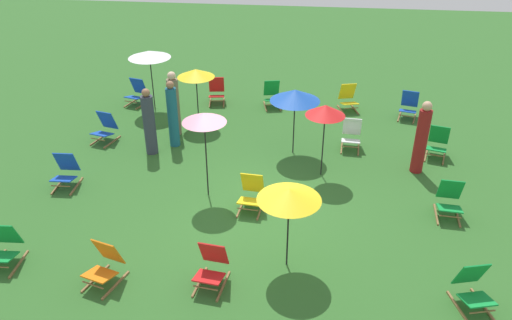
{
  "coord_description": "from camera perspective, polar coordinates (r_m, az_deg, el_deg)",
  "views": [
    {
      "loc": [
        1.28,
        -8.93,
        6.24
      ],
      "look_at": [
        0.0,
        1.2,
        0.5
      ],
      "focal_mm": 35.04,
      "sensor_mm": 36.0,
      "label": 1
    }
  ],
  "objects": [
    {
      "name": "umbrella_5",
      "position": [
        12.45,
        4.49,
        7.37
      ],
      "size": [
        1.25,
        1.25,
        1.75
      ],
      "color": "black",
      "rests_on": "ground"
    },
    {
      "name": "deckchair_10",
      "position": [
        9.3,
        -16.9,
        -11.36
      ],
      "size": [
        0.67,
        0.86,
        0.83
      ],
      "rotation": [
        0.0,
        0.0,
        -0.28
      ],
      "color": "olive",
      "rests_on": "ground"
    },
    {
      "name": "deckchair_0",
      "position": [
        8.91,
        -5.1,
        -12.05
      ],
      "size": [
        0.56,
        0.81,
        0.83
      ],
      "rotation": [
        0.0,
        0.0,
        -0.12
      ],
      "color": "olive",
      "rests_on": "ground"
    },
    {
      "name": "deckchair_6",
      "position": [
        14.14,
        -16.87,
        3.49
      ],
      "size": [
        0.64,
        0.85,
        0.83
      ],
      "rotation": [
        0.0,
        0.0,
        -0.24
      ],
      "color": "olive",
      "rests_on": "ground"
    },
    {
      "name": "deckchair_3",
      "position": [
        15.72,
        10.49,
        6.92
      ],
      "size": [
        0.66,
        0.86,
        0.83
      ],
      "rotation": [
        0.0,
        0.0,
        0.27
      ],
      "color": "olive",
      "rests_on": "ground"
    },
    {
      "name": "umbrella_1",
      "position": [
        11.45,
        7.93,
        5.62
      ],
      "size": [
        0.92,
        0.92,
        1.82
      ],
      "color": "black",
      "rests_on": "ground"
    },
    {
      "name": "deckchair_9",
      "position": [
        13.4,
        10.83,
        2.82
      ],
      "size": [
        0.53,
        0.79,
        0.83
      ],
      "rotation": [
        0.0,
        0.0,
        -0.07
      ],
      "color": "olive",
      "rests_on": "ground"
    },
    {
      "name": "deckchair_1",
      "position": [
        16.34,
        -13.47,
        7.47
      ],
      "size": [
        0.66,
        0.86,
        0.83
      ],
      "rotation": [
        0.0,
        0.0,
        -0.26
      ],
      "color": "olive",
      "rests_on": "ground"
    },
    {
      "name": "deckchair_4",
      "position": [
        10.72,
        -0.55,
        -3.86
      ],
      "size": [
        0.54,
        0.8,
        0.83
      ],
      "rotation": [
        0.0,
        0.0,
        -0.08
      ],
      "color": "olive",
      "rests_on": "ground"
    },
    {
      "name": "deckchair_8",
      "position": [
        15.73,
        1.85,
        7.42
      ],
      "size": [
        0.63,
        0.85,
        0.83
      ],
      "rotation": [
        0.0,
        0.0,
        0.23
      ],
      "color": "olive",
      "rests_on": "ground"
    },
    {
      "name": "deckchair_11",
      "position": [
        13.56,
        20.01,
        1.8
      ],
      "size": [
        0.66,
        0.86,
        0.83
      ],
      "rotation": [
        0.0,
        0.0,
        -0.26
      ],
      "color": "olive",
      "rests_on": "ground"
    },
    {
      "name": "umbrella_0",
      "position": [
        14.21,
        -6.88,
        9.81
      ],
      "size": [
        1.05,
        1.05,
        1.65
      ],
      "color": "black",
      "rests_on": "ground"
    },
    {
      "name": "umbrella_3",
      "position": [
        8.56,
        3.82,
        -3.94
      ],
      "size": [
        1.13,
        1.13,
        1.66
      ],
      "color": "black",
      "rests_on": "ground"
    },
    {
      "name": "person_3",
      "position": [
        13.26,
        -9.49,
        5.05
      ],
      "size": [
        0.38,
        0.38,
        1.82
      ],
      "rotation": [
        0.0,
        0.0,
        3.75
      ],
      "color": "#195972",
      "rests_on": "ground"
    },
    {
      "name": "deckchair_13",
      "position": [
        11.27,
        21.22,
        -4.32
      ],
      "size": [
        0.53,
        0.79,
        0.83
      ],
      "rotation": [
        0.0,
        0.0,
        -0.07
      ],
      "color": "olive",
      "rests_on": "ground"
    },
    {
      "name": "deckchair_14",
      "position": [
        15.59,
        17.03,
        5.9
      ],
      "size": [
        0.64,
        0.85,
        0.83
      ],
      "rotation": [
        0.0,
        0.0,
        -0.24
      ],
      "color": "olive",
      "rests_on": "ground"
    },
    {
      "name": "umbrella_2",
      "position": [
        15.38,
        -12.08,
        11.71
      ],
      "size": [
        1.26,
        1.26,
        1.85
      ],
      "color": "black",
      "rests_on": "ground"
    },
    {
      "name": "person_2",
      "position": [
        12.47,
        18.35,
        2.3
      ],
      "size": [
        0.42,
        0.42,
        1.83
      ],
      "rotation": [
        0.0,
        0.0,
        5.4
      ],
      "color": "maroon",
      "rests_on": "ground"
    },
    {
      "name": "deckchair_7",
      "position": [
        16.04,
        -4.52,
        7.8
      ],
      "size": [
        0.59,
        0.83,
        0.83
      ],
      "rotation": [
        0.0,
        0.0,
        0.16
      ],
      "color": "olive",
      "rests_on": "ground"
    },
    {
      "name": "ground_plane",
      "position": [
        10.97,
        -0.79,
        -5.33
      ],
      "size": [
        40.0,
        40.0,
        0.0
      ],
      "primitive_type": "plane",
      "color": "#2D6026"
    },
    {
      "name": "deckchair_5",
      "position": [
        9.21,
        23.54,
        -13.29
      ],
      "size": [
        0.66,
        0.86,
        0.83
      ],
      "rotation": [
        0.0,
        0.0,
        0.27
      ],
      "color": "olive",
      "rests_on": "ground"
    },
    {
      "name": "umbrella_4",
      "position": [
        10.5,
        -5.95,
        4.79
      ],
      "size": [
        0.95,
        0.95,
        2.02
      ],
      "color": "black",
      "rests_on": "ground"
    },
    {
      "name": "person_1",
      "position": [
        13.0,
        -12.09,
        4.12
      ],
      "size": [
        0.4,
        0.4,
        1.77
      ],
      "rotation": [
        0.0,
        0.0,
        5.92
      ],
      "color": "#333847",
      "rests_on": "ground"
    },
    {
      "name": "deckchair_2",
      "position": [
        10.37,
        -26.82,
        -8.85
      ],
      "size": [
        0.53,
        0.79,
        0.83
      ],
      "rotation": [
        0.0,
        0.0,
        0.07
      ],
      "color": "olive",
      "rests_on": "ground"
    },
    {
      "name": "person_0",
      "position": [
        13.91,
        -9.34,
        6.21
      ],
      "size": [
        0.38,
        0.38,
        1.82
      ],
      "rotation": [
        0.0,
        0.0,
        1.3
      ],
      "color": "#72664C",
      "rests_on": "ground"
    },
    {
      "name": "deckchair_12",
      "position": [
        12.31,
        -20.92,
        -1.26
      ],
      "size": [
        0.51,
        0.78,
        0.83
      ],
      "rotation": [
        0.0,
        0.0,
        0.05
      ],
      "color": "olive",
      "rests_on": "ground"
    }
  ]
}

